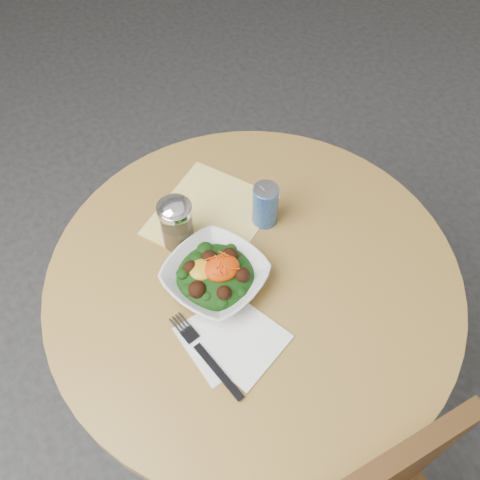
{
  "coord_description": "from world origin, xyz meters",
  "views": [
    {
      "loc": [
        -0.31,
        -0.52,
        1.73
      ],
      "look_at": [
        -0.0,
        0.06,
        0.81
      ],
      "focal_mm": 40.0,
      "sensor_mm": 36.0,
      "label": 1
    }
  ],
  "objects": [
    {
      "name": "salad_bowl",
      "position": [
        -0.08,
        0.02,
        0.78
      ],
      "size": [
        0.27,
        0.27,
        0.08
      ],
      "color": "silver",
      "rests_on": "table"
    },
    {
      "name": "fork",
      "position": [
        -0.17,
        -0.11,
        0.76
      ],
      "size": [
        0.06,
        0.22,
        0.0
      ],
      "color": "black",
      "rests_on": "table"
    },
    {
      "name": "ground",
      "position": [
        0.0,
        0.0,
        0.0
      ],
      "size": [
        6.0,
        6.0,
        0.0
      ],
      "primitive_type": "plane",
      "color": "#29292B",
      "rests_on": "ground"
    },
    {
      "name": "table",
      "position": [
        0.0,
        0.0,
        0.55
      ],
      "size": [
        0.9,
        0.9,
        0.75
      ],
      "color": "black",
      "rests_on": "ground"
    },
    {
      "name": "beverage_can",
      "position": [
        0.1,
        0.12,
        0.81
      ],
      "size": [
        0.06,
        0.06,
        0.11
      ],
      "color": "navy",
      "rests_on": "table"
    },
    {
      "name": "paper_napkins",
      "position": [
        -0.11,
        -0.11,
        0.75
      ],
      "size": [
        0.21,
        0.21,
        0.0
      ],
      "color": "white",
      "rests_on": "table"
    },
    {
      "name": "spice_shaker",
      "position": [
        -0.1,
        0.16,
        0.82
      ],
      "size": [
        0.08,
        0.08,
        0.14
      ],
      "color": "silver",
      "rests_on": "table"
    },
    {
      "name": "cloth_napkin",
      "position": [
        -0.01,
        0.19,
        0.75
      ],
      "size": [
        0.34,
        0.34,
        0.0
      ],
      "primitive_type": "cube",
      "rotation": [
        0.0,
        0.0,
        0.57
      ],
      "color": "yellow",
      "rests_on": "table"
    }
  ]
}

